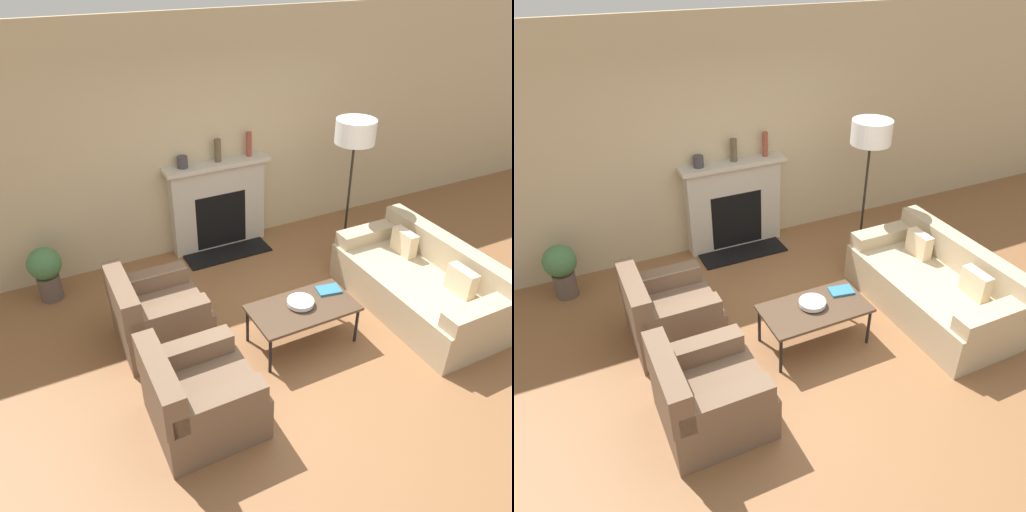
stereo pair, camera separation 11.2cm
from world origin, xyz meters
The scene contains 14 objects.
ground_plane centered at (0.00, 0.00, 0.00)m, with size 18.00×18.00×0.00m, color brown.
wall_back centered at (0.00, 2.55, 1.45)m, with size 18.00×0.06×2.90m.
fireplace centered at (0.13, 2.40, 0.58)m, with size 1.38×0.59×1.19m.
couch centered at (1.58, 0.15, 0.30)m, with size 0.96×1.92×0.78m.
armchair_near centered at (-1.19, -0.29, 0.32)m, with size 0.87×0.83×0.83m.
armchair_far centered at (-1.19, 0.89, 0.32)m, with size 0.87×0.83×0.83m.
coffee_table centered at (0.12, 0.23, 0.41)m, with size 1.07×0.58×0.45m.
bowl centered at (0.11, 0.26, 0.48)m, with size 0.27×0.27×0.06m.
book centered at (0.49, 0.34, 0.46)m, with size 0.27×0.21×0.02m.
floor_lamp centered at (1.50, 1.47, 1.57)m, with size 0.47×0.47×1.79m.
mantel_vase_left centered at (-0.30, 2.42, 1.26)m, with size 0.13×0.13×0.14m.
mantel_vase_center_left centered at (0.16, 2.42, 1.33)m, with size 0.08×0.08×0.29m.
mantel_vase_center_right centered at (0.59, 2.42, 1.34)m, with size 0.07×0.07×0.31m.
potted_plant centered at (-2.08, 2.15, 0.38)m, with size 0.37×0.37×0.66m.
Camera 1 is at (-2.04, -3.07, 3.49)m, focal length 35.00 mm.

